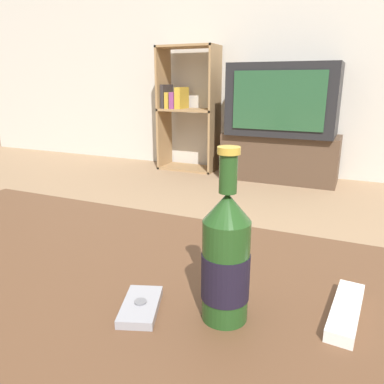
{
  "coord_description": "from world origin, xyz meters",
  "views": [
    {
      "loc": [
        0.4,
        -0.54,
        0.85
      ],
      "look_at": [
        0.05,
        0.24,
        0.6
      ],
      "focal_mm": 35.0,
      "sensor_mm": 36.0,
      "label": 1
    }
  ],
  "objects_px": {
    "remote_control": "(346,311)",
    "tv_stand": "(280,157)",
    "cell_phone": "(141,306)",
    "bookshelf": "(185,107)",
    "television": "(284,99)",
    "beer_bottle": "(226,260)"
  },
  "relations": [
    {
      "from": "television",
      "to": "bookshelf",
      "type": "height_order",
      "value": "bookshelf"
    },
    {
      "from": "remote_control",
      "to": "tv_stand",
      "type": "bearing_deg",
      "value": 107.62
    },
    {
      "from": "bookshelf",
      "to": "beer_bottle",
      "type": "xyz_separation_m",
      "value": [
        1.4,
        -2.87,
        -0.01
      ]
    },
    {
      "from": "tv_stand",
      "to": "television",
      "type": "relative_size",
      "value": 1.11
    },
    {
      "from": "tv_stand",
      "to": "remote_control",
      "type": "relative_size",
      "value": 6.09
    },
    {
      "from": "beer_bottle",
      "to": "cell_phone",
      "type": "bearing_deg",
      "value": -163.54
    },
    {
      "from": "beer_bottle",
      "to": "remote_control",
      "type": "distance_m",
      "value": 0.21
    },
    {
      "from": "bookshelf",
      "to": "cell_phone",
      "type": "relative_size",
      "value": 9.94
    },
    {
      "from": "television",
      "to": "bookshelf",
      "type": "bearing_deg",
      "value": 176.41
    },
    {
      "from": "television",
      "to": "remote_control",
      "type": "bearing_deg",
      "value": -77.1
    },
    {
      "from": "tv_stand",
      "to": "remote_control",
      "type": "height_order",
      "value": "remote_control"
    },
    {
      "from": "tv_stand",
      "to": "remote_control",
      "type": "distance_m",
      "value": 2.82
    },
    {
      "from": "remote_control",
      "to": "television",
      "type": "bearing_deg",
      "value": 107.64
    },
    {
      "from": "tv_stand",
      "to": "bookshelf",
      "type": "bearing_deg",
      "value": 176.64
    },
    {
      "from": "television",
      "to": "bookshelf",
      "type": "xyz_separation_m",
      "value": [
        -0.95,
        0.06,
        -0.09
      ]
    },
    {
      "from": "television",
      "to": "cell_phone",
      "type": "relative_size",
      "value": 7.58
    },
    {
      "from": "television",
      "to": "tv_stand",
      "type": "bearing_deg",
      "value": 90.0
    },
    {
      "from": "cell_phone",
      "to": "remote_control",
      "type": "relative_size",
      "value": 0.72
    },
    {
      "from": "television",
      "to": "beer_bottle",
      "type": "bearing_deg",
      "value": -80.86
    },
    {
      "from": "tv_stand",
      "to": "cell_phone",
      "type": "bearing_deg",
      "value": -83.53
    },
    {
      "from": "tv_stand",
      "to": "bookshelf",
      "type": "distance_m",
      "value": 1.03
    },
    {
      "from": "beer_bottle",
      "to": "cell_phone",
      "type": "xyz_separation_m",
      "value": [
        -0.13,
        -0.04,
        -0.09
      ]
    }
  ]
}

